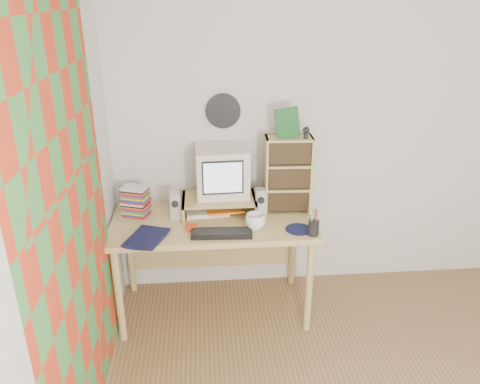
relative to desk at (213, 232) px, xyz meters
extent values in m
plane|color=silver|center=(1.03, 0.31, 0.63)|extent=(3.50, 0.00, 3.50)
plane|color=silver|center=(-0.72, -1.44, 0.63)|extent=(0.00, 3.50, 3.50)
plane|color=red|center=(-0.68, -0.96, 0.53)|extent=(0.00, 2.20, 2.20)
cylinder|color=black|center=(0.10, 0.29, 0.81)|extent=(0.25, 0.02, 0.25)
cube|color=#DEC077|center=(0.00, -0.06, 0.11)|extent=(1.40, 0.70, 0.04)
cube|color=#DEC077|center=(0.00, 0.27, -0.24)|extent=(1.33, 0.02, 0.41)
cylinder|color=#DEC077|center=(-0.64, -0.35, -0.26)|extent=(0.05, 0.05, 0.71)
cylinder|color=#DEC077|center=(0.64, -0.35, -0.26)|extent=(0.05, 0.05, 0.71)
cylinder|color=#DEC077|center=(-0.64, 0.23, -0.26)|extent=(0.05, 0.05, 0.71)
cylinder|color=#DEC077|center=(0.64, 0.23, -0.26)|extent=(0.05, 0.05, 0.71)
cube|color=tan|center=(-0.20, 0.04, 0.19)|extent=(0.02, 0.30, 0.12)
cube|color=tan|center=(0.30, 0.04, 0.19)|extent=(0.02, 0.30, 0.12)
cube|color=tan|center=(0.05, 0.04, 0.24)|extent=(0.52, 0.30, 0.02)
cube|color=silver|center=(0.08, 0.09, 0.43)|extent=(0.38, 0.38, 0.34)
cube|color=#BCBBC1|center=(-0.25, -0.02, 0.23)|extent=(0.08, 0.08, 0.20)
cube|color=#BCBBC1|center=(0.34, -0.01, 0.23)|extent=(0.07, 0.07, 0.20)
cube|color=black|center=(0.05, -0.30, 0.15)|extent=(0.40, 0.15, 0.03)
cube|color=tan|center=(0.54, 0.05, 0.41)|extent=(0.33, 0.19, 0.55)
imported|color=white|center=(0.28, -0.23, 0.19)|extent=(0.17, 0.17, 0.11)
imported|color=#0E1136|center=(-0.53, -0.28, 0.16)|extent=(0.31, 0.27, 0.05)
cylinder|color=black|center=(0.57, -0.27, 0.14)|extent=(0.23, 0.23, 0.00)
cube|color=#BB3E13|center=(-0.14, -0.21, 0.15)|extent=(0.08, 0.06, 0.04)
cube|color=#175322|center=(0.52, 0.04, 0.78)|extent=(0.16, 0.04, 0.20)
camera|label=1|loc=(-0.06, -2.99, 1.58)|focal=35.00mm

